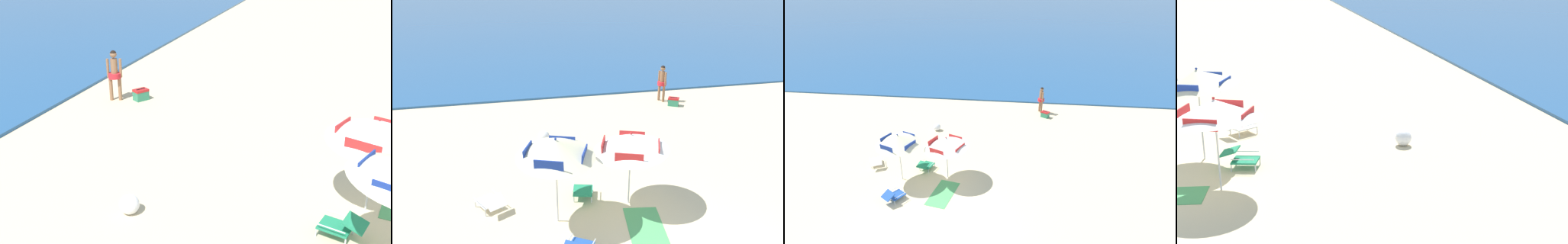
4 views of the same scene
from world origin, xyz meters
TOP-DOWN VIEW (x-y plane):
  - beach_umbrella_striped_main at (-2.28, 2.82)m, footprint 2.14×2.17m
  - beach_umbrella_striped_second at (-0.25, 3.22)m, footprint 2.45×2.43m
  - lounge_chair_under_umbrella at (-3.92, 3.72)m, footprint 0.89×1.03m
  - lounge_chair_beside_umbrella at (-1.42, 3.67)m, footprint 0.75×0.98m
  - person_standing_near_shore at (4.37, 11.54)m, footprint 0.44×0.51m
  - cooler_box at (4.64, 10.70)m, footprint 0.61×0.56m
  - beach_ball at (-1.96, 7.91)m, footprint 0.43×0.43m
  - beach_towel at (-0.20, 2.00)m, footprint 1.20×1.93m

SIDE VIEW (x-z plane):
  - beach_towel at x=-0.20m, z-range 0.00..0.01m
  - cooler_box at x=4.64m, z-range -0.01..0.42m
  - beach_ball at x=-1.96m, z-range 0.00..0.43m
  - lounge_chair_under_umbrella at x=-3.92m, z-range 0.00..0.53m
  - lounge_chair_beside_umbrella at x=-1.42m, z-range 0.03..0.53m
  - person_standing_near_shore at x=4.37m, z-range 0.14..1.93m
  - beach_umbrella_striped_second at x=-0.25m, z-range 0.75..2.88m
  - beach_umbrella_striped_main at x=-2.28m, z-range 0.86..3.22m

